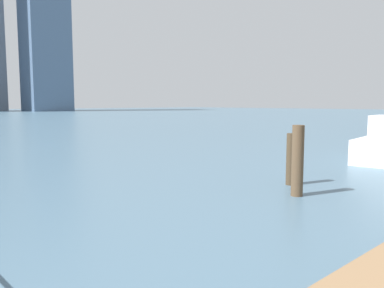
# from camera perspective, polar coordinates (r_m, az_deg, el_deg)

# --- Properties ---
(dock_piling_0) EXTENTS (0.29, 0.29, 1.52)m
(dock_piling_0) POSITION_cam_1_polar(r_m,az_deg,el_deg) (11.85, 14.27, -2.17)
(dock_piling_0) COLOR #473826
(dock_piling_0) RESTS_ON ground_plane
(dock_piling_5) EXTENTS (0.31, 0.31, 1.85)m
(dock_piling_5) POSITION_cam_1_polar(r_m,az_deg,el_deg) (10.45, 15.16, -2.37)
(dock_piling_5) COLOR brown
(dock_piling_5) RESTS_ON ground_plane
(skyline_tower_5) EXTENTS (12.39, 13.01, 49.63)m
(skyline_tower_5) POSITION_cam_1_polar(r_m,az_deg,el_deg) (128.44, -20.73, 15.67)
(skyline_tower_5) COLOR slate
(skyline_tower_5) RESTS_ON ground_plane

